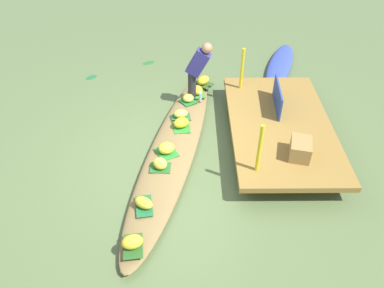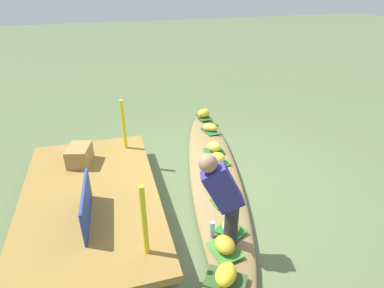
# 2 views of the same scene
# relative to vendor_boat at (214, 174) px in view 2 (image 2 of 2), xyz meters

# --- Properties ---
(canal_water) EXTENTS (40.00, 40.00, 0.00)m
(canal_water) POSITION_rel_vendor_boat_xyz_m (0.00, 0.00, -0.10)
(canal_water) COLOR #586C40
(canal_water) RESTS_ON ground
(dock_platform) EXTENTS (3.20, 1.80, 0.37)m
(dock_platform) POSITION_rel_vendor_boat_xyz_m (-0.40, 1.92, 0.21)
(dock_platform) COLOR olive
(dock_platform) RESTS_ON ground
(vendor_boat) EXTENTS (5.04, 1.85, 0.20)m
(vendor_boat) POSITION_rel_vendor_boat_xyz_m (0.00, 0.00, 0.00)
(vendor_boat) COLOR olive
(vendor_boat) RESTS_ON ground
(leaf_mat_0) EXTENTS (0.27, 0.34, 0.01)m
(leaf_mat_0) POSITION_rel_vendor_boat_xyz_m (0.56, -0.19, 0.10)
(leaf_mat_0) COLOR #276229
(leaf_mat_0) RESTS_ON vendor_boat
(banana_bunch_0) EXTENTS (0.30, 0.31, 0.18)m
(banana_bunch_0) POSITION_rel_vendor_boat_xyz_m (0.56, -0.19, 0.19)
(banana_bunch_0) COLOR #F9E547
(banana_bunch_0) RESTS_ON vendor_boat
(leaf_mat_1) EXTENTS (0.45, 0.30, 0.01)m
(leaf_mat_1) POSITION_rel_vendor_boat_xyz_m (1.38, -0.38, 0.10)
(leaf_mat_1) COLOR #216736
(leaf_mat_1) RESTS_ON vendor_boat
(banana_bunch_1) EXTENTS (0.31, 0.35, 0.14)m
(banana_bunch_1) POSITION_rel_vendor_boat_xyz_m (1.38, -0.38, 0.17)
(banana_bunch_1) COLOR gold
(banana_bunch_1) RESTS_ON vendor_boat
(leaf_mat_2) EXTENTS (0.48, 0.45, 0.01)m
(leaf_mat_2) POSITION_rel_vendor_boat_xyz_m (0.18, -0.10, 0.10)
(leaf_mat_2) COLOR #288230
(leaf_mat_2) RESTS_ON vendor_boat
(banana_bunch_2) EXTENTS (0.31, 0.33, 0.18)m
(banana_bunch_2) POSITION_rel_vendor_boat_xyz_m (0.18, -0.10, 0.19)
(banana_bunch_2) COLOR yellow
(banana_bunch_2) RESTS_ON vendor_boat
(leaf_mat_3) EXTENTS (0.29, 0.39, 0.01)m
(leaf_mat_3) POSITION_rel_vendor_boat_xyz_m (-0.82, 0.12, 0.10)
(leaf_mat_3) COLOR #2D6432
(leaf_mat_3) RESTS_ON vendor_boat
(banana_bunch_3) EXTENTS (0.24, 0.29, 0.16)m
(banana_bunch_3) POSITION_rel_vendor_boat_xyz_m (-0.82, 0.12, 0.18)
(banana_bunch_3) COLOR #E7E754
(banana_bunch_3) RESTS_ON vendor_boat
(leaf_mat_4) EXTENTS (0.47, 0.50, 0.01)m
(leaf_mat_4) POSITION_rel_vendor_boat_xyz_m (-2.04, 0.58, 0.10)
(leaf_mat_4) COLOR #305123
(leaf_mat_4) RESTS_ON vendor_boat
(banana_bunch_4) EXTENTS (0.37, 0.35, 0.18)m
(banana_bunch_4) POSITION_rel_vendor_boat_xyz_m (-2.04, 0.58, 0.19)
(banana_bunch_4) COLOR yellow
(banana_bunch_4) RESTS_ON vendor_boat
(leaf_mat_5) EXTENTS (0.42, 0.41, 0.01)m
(leaf_mat_5) POSITION_rel_vendor_boat_xyz_m (-1.38, 0.26, 0.10)
(leaf_mat_5) COLOR #22702E
(leaf_mat_5) RESTS_ON vendor_boat
(banana_bunch_5) EXTENTS (0.29, 0.29, 0.14)m
(banana_bunch_5) POSITION_rel_vendor_boat_xyz_m (-1.38, 0.26, 0.17)
(banana_bunch_5) COLOR #E7D34D
(banana_bunch_5) RESTS_ON vendor_boat
(leaf_mat_6) EXTENTS (0.42, 0.30, 0.01)m
(leaf_mat_6) POSITION_rel_vendor_boat_xyz_m (2.07, -0.46, 0.10)
(leaf_mat_6) COLOR #295A23
(leaf_mat_6) RESTS_ON vendor_boat
(banana_bunch_6) EXTENTS (0.26, 0.32, 0.19)m
(banana_bunch_6) POSITION_rel_vendor_boat_xyz_m (2.07, -0.46, 0.20)
(banana_bunch_6) COLOR yellow
(banana_bunch_6) RESTS_ON vendor_boat
(leaf_mat_7) EXTENTS (0.43, 0.37, 0.01)m
(leaf_mat_7) POSITION_rel_vendor_boat_xyz_m (-1.65, 0.45, 0.10)
(leaf_mat_7) COLOR #3E8530
(leaf_mat_7) RESTS_ON vendor_boat
(banana_bunch_7) EXTENTS (0.28, 0.23, 0.17)m
(banana_bunch_7) POSITION_rel_vendor_boat_xyz_m (-1.65, 0.45, 0.19)
(banana_bunch_7) COLOR gold
(banana_bunch_7) RESTS_ON vendor_boat
(leaf_mat_8) EXTENTS (0.45, 0.35, 0.01)m
(leaf_mat_8) POSITION_rel_vendor_boat_xyz_m (-0.53, 0.14, 0.10)
(leaf_mat_8) COLOR #2D852B
(leaf_mat_8) RESTS_ON vendor_boat
(banana_bunch_8) EXTENTS (0.35, 0.37, 0.17)m
(banana_bunch_8) POSITION_rel_vendor_boat_xyz_m (-0.53, 0.14, 0.19)
(banana_bunch_8) COLOR gold
(banana_bunch_8) RESTS_ON vendor_boat
(vendor_person) EXTENTS (0.28, 0.52, 1.20)m
(vendor_person) POSITION_rel_vendor_boat_xyz_m (-1.52, 0.45, 0.78)
(vendor_person) COLOR #28282D
(vendor_person) RESTS_ON vendor_boat
(water_bottle) EXTENTS (0.06, 0.06, 0.20)m
(water_bottle) POSITION_rel_vendor_boat_xyz_m (-1.38, 0.51, 0.20)
(water_bottle) COLOR #A7C9D6
(water_bottle) RESTS_ON vendor_boat
(market_banner) EXTENTS (0.93, 0.08, 0.45)m
(market_banner) POSITION_rel_vendor_boat_xyz_m (-0.90, 1.92, 0.49)
(market_banner) COLOR navy
(market_banner) RESTS_ON dock_platform
(railing_post_west) EXTENTS (0.06, 0.06, 0.86)m
(railing_post_west) POSITION_rel_vendor_boat_xyz_m (-1.60, 1.32, 0.70)
(railing_post_west) COLOR yellow
(railing_post_west) RESTS_ON dock_platform
(railing_post_east) EXTENTS (0.06, 0.06, 0.86)m
(railing_post_east) POSITION_rel_vendor_boat_xyz_m (0.80, 1.32, 0.70)
(railing_post_east) COLOR yellow
(railing_post_east) RESTS_ON dock_platform
(produce_crate) EXTENTS (0.50, 0.42, 0.29)m
(produce_crate) POSITION_rel_vendor_boat_xyz_m (0.48, 2.05, 0.42)
(produce_crate) COLOR olive
(produce_crate) RESTS_ON dock_platform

